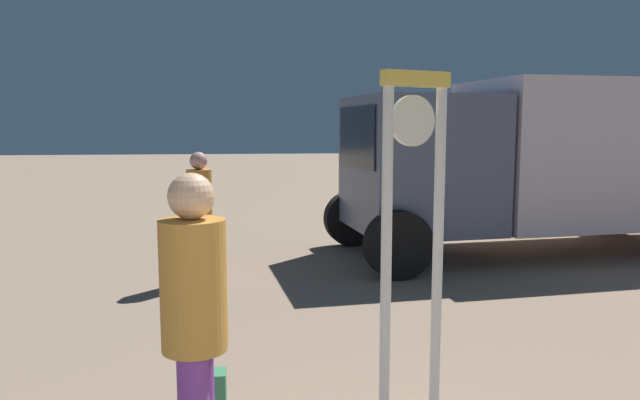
{
  "coord_description": "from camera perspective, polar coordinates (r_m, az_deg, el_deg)",
  "views": [
    {
      "loc": [
        -0.52,
        -0.84,
        2.0
      ],
      "look_at": [
        0.22,
        5.45,
        1.2
      ],
      "focal_mm": 33.77,
      "sensor_mm": 36.0,
      "label": 1
    }
  ],
  "objects": [
    {
      "name": "standing_clock",
      "position": [
        3.99,
        8.8,
        -1.52
      ],
      "size": [
        0.49,
        0.25,
        2.34
      ],
      "color": "silver",
      "rests_on": "ground_plane"
    },
    {
      "name": "box_truck_near",
      "position": [
        10.23,
        22.52,
        3.82
      ],
      "size": [
        7.15,
        3.08,
        2.65
      ],
      "color": "silver",
      "rests_on": "ground_plane"
    },
    {
      "name": "person_near_clock",
      "position": [
        3.2,
        -11.8,
        -11.46
      ],
      "size": [
        0.34,
        0.34,
        1.76
      ],
      "color": "#773895",
      "rests_on": "ground_plane"
    },
    {
      "name": "person_distant",
      "position": [
        7.74,
        -11.33,
        -0.92
      ],
      "size": [
        0.32,
        0.32,
        1.66
      ],
      "color": "#BE3363",
      "rests_on": "ground_plane"
    }
  ]
}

